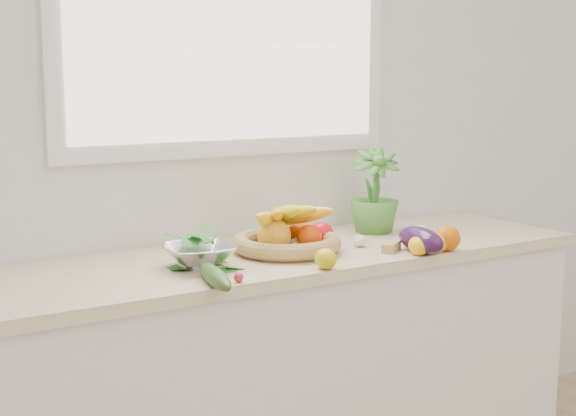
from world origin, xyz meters
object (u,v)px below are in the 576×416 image
eggplant (421,240)px  apple (321,235)px  potted_herb (375,192)px  fruit_basket (286,237)px  colander_with_spinach (199,249)px  cucumber (215,277)px

eggplant → apple: bearing=132.6°
potted_herb → fruit_basket: (-0.47, -0.12, -0.10)m
fruit_basket → colander_with_spinach: fruit_basket is taller
eggplant → cucumber: size_ratio=0.79×
apple → colander_with_spinach: (-0.48, -0.05, 0.02)m
eggplant → fruit_basket: size_ratio=0.52×
apple → fruit_basket: 0.15m
potted_herb → cucumber: bearing=-155.5°
fruit_basket → colander_with_spinach: bearing=-172.4°
fruit_basket → colander_with_spinach: size_ratio=1.71×
cucumber → potted_herb: bearing=24.5°
colander_with_spinach → cucumber: bearing=-104.3°
eggplant → fruit_basket: fruit_basket is taller
eggplant → potted_herb: (0.09, 0.37, 0.11)m
fruit_basket → apple: bearing=2.4°
potted_herb → fruit_basket: potted_herb is taller
apple → eggplant: size_ratio=0.40×
cucumber → potted_herb: (0.86, 0.39, 0.13)m
potted_herb → colander_with_spinach: (-0.80, -0.17, -0.09)m
eggplant → potted_herb: bearing=76.3°
cucumber → colander_with_spinach: colander_with_spinach is taller
fruit_basket → cucumber: bearing=-145.9°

